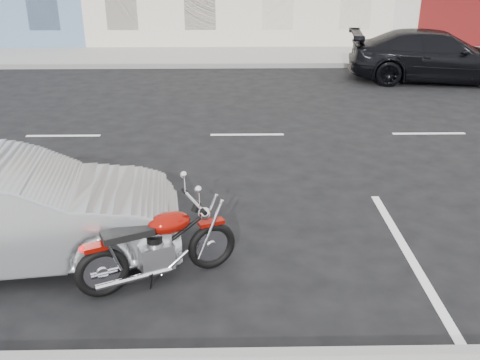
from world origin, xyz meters
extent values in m
plane|color=black|center=(0.00, 0.00, 0.00)|extent=(120.00, 120.00, 0.00)
cube|color=gray|center=(-5.00, 8.70, 0.07)|extent=(80.00, 3.40, 0.15)
cube|color=gray|center=(-5.00, 7.00, 0.08)|extent=(80.00, 0.12, 0.16)
torus|color=black|center=(-1.97, -4.96, 0.30)|extent=(0.62, 0.36, 0.64)
torus|color=black|center=(-3.21, -5.53, 0.30)|extent=(0.62, 0.36, 0.64)
cube|color=#790A04|center=(-1.97, -4.96, 0.64)|extent=(0.34, 0.25, 0.05)
cube|color=#790A04|center=(-3.25, -5.55, 0.65)|extent=(0.32, 0.26, 0.06)
cube|color=gray|center=(-2.63, -5.26, 0.36)|extent=(0.48, 0.43, 0.32)
ellipsoid|color=#790A04|center=(-2.46, -5.18, 0.76)|extent=(0.62, 0.52, 0.26)
cube|color=black|center=(-2.91, -5.39, 0.74)|extent=(0.64, 0.47, 0.09)
cylinder|color=silver|center=(-2.16, -5.05, 0.98)|extent=(0.31, 0.62, 0.03)
sphere|color=silver|center=(-2.04, -4.99, 0.78)|extent=(0.16, 0.16, 0.16)
cylinder|color=silver|center=(-2.86, -5.51, 0.21)|extent=(0.85, 0.45, 0.08)
cylinder|color=silver|center=(-2.97, -5.27, 0.21)|extent=(0.85, 0.45, 0.08)
cylinder|color=silver|center=(-2.01, -4.98, 0.59)|extent=(0.35, 0.19, 0.75)
cylinder|color=black|center=(-2.44, -5.17, 0.52)|extent=(0.71, 0.36, 0.47)
imported|color=#94979B|center=(-5.24, -5.06, 0.73)|extent=(4.57, 2.11, 1.45)
imported|color=black|center=(3.85, 5.02, 0.75)|extent=(5.41, 2.78, 1.50)
camera|label=1|loc=(-2.37, -11.08, 3.77)|focal=40.00mm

